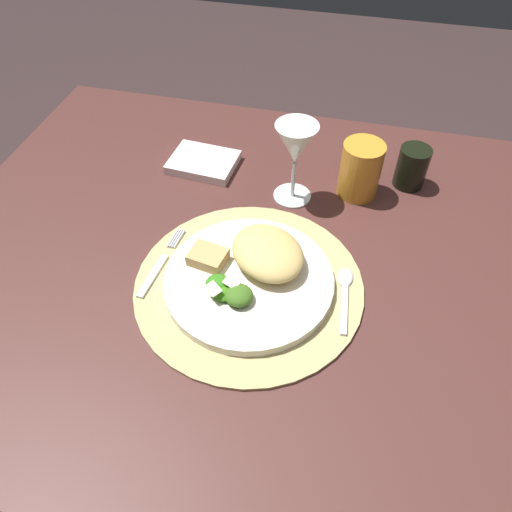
{
  "coord_description": "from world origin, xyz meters",
  "views": [
    {
      "loc": [
        0.11,
        -0.55,
        1.37
      ],
      "look_at": [
        -0.02,
        -0.02,
        0.76
      ],
      "focal_mm": 34.26,
      "sensor_mm": 36.0,
      "label": 1
    }
  ],
  "objects_px": {
    "dark_tumbler": "(412,167)",
    "spoon": "(345,289)",
    "dinner_plate": "(249,280)",
    "amber_tumbler": "(360,170)",
    "dining_table": "(269,305)",
    "napkin": "(203,162)",
    "fork": "(160,265)",
    "wine_glass": "(296,147)"
  },
  "relations": [
    {
      "from": "dark_tumbler",
      "to": "spoon",
      "type": "bearing_deg",
      "value": -106.53
    },
    {
      "from": "spoon",
      "to": "dark_tumbler",
      "type": "xyz_separation_m",
      "value": [
        0.09,
        0.31,
        0.03
      ]
    },
    {
      "from": "dark_tumbler",
      "to": "dinner_plate",
      "type": "bearing_deg",
      "value": -126.59
    },
    {
      "from": "spoon",
      "to": "amber_tumbler",
      "type": "distance_m",
      "value": 0.26
    },
    {
      "from": "dark_tumbler",
      "to": "dining_table",
      "type": "bearing_deg",
      "value": -130.34
    },
    {
      "from": "napkin",
      "to": "amber_tumbler",
      "type": "bearing_deg",
      "value": -1.69
    },
    {
      "from": "dinner_plate",
      "to": "dark_tumbler",
      "type": "height_order",
      "value": "dark_tumbler"
    },
    {
      "from": "dining_table",
      "to": "fork",
      "type": "bearing_deg",
      "value": -160.04
    },
    {
      "from": "amber_tumbler",
      "to": "dark_tumbler",
      "type": "relative_size",
      "value": 1.32
    },
    {
      "from": "napkin",
      "to": "amber_tumbler",
      "type": "height_order",
      "value": "amber_tumbler"
    },
    {
      "from": "spoon",
      "to": "napkin",
      "type": "xyz_separation_m",
      "value": [
        -0.32,
        0.27,
        0.0
      ]
    },
    {
      "from": "dinner_plate",
      "to": "wine_glass",
      "type": "bearing_deg",
      "value": 83.39
    },
    {
      "from": "wine_glass",
      "to": "amber_tumbler",
      "type": "bearing_deg",
      "value": 19.65
    },
    {
      "from": "fork",
      "to": "amber_tumbler",
      "type": "bearing_deg",
      "value": 42.4
    },
    {
      "from": "dining_table",
      "to": "fork",
      "type": "relative_size",
      "value": 7.42
    },
    {
      "from": "dinner_plate",
      "to": "spoon",
      "type": "bearing_deg",
      "value": 9.03
    },
    {
      "from": "amber_tumbler",
      "to": "dark_tumbler",
      "type": "height_order",
      "value": "amber_tumbler"
    },
    {
      "from": "dinner_plate",
      "to": "napkin",
      "type": "xyz_separation_m",
      "value": [
        -0.17,
        0.29,
        -0.01
      ]
    },
    {
      "from": "fork",
      "to": "wine_glass",
      "type": "distance_m",
      "value": 0.32
    },
    {
      "from": "spoon",
      "to": "amber_tumbler",
      "type": "height_order",
      "value": "amber_tumbler"
    },
    {
      "from": "fork",
      "to": "napkin",
      "type": "distance_m",
      "value": 0.29
    },
    {
      "from": "amber_tumbler",
      "to": "dark_tumbler",
      "type": "distance_m",
      "value": 0.11
    },
    {
      "from": "spoon",
      "to": "dark_tumbler",
      "type": "distance_m",
      "value": 0.32
    },
    {
      "from": "wine_glass",
      "to": "amber_tumbler",
      "type": "xyz_separation_m",
      "value": [
        0.12,
        0.04,
        -0.06
      ]
    },
    {
      "from": "dining_table",
      "to": "amber_tumbler",
      "type": "xyz_separation_m",
      "value": [
        0.13,
        0.21,
        0.19
      ]
    },
    {
      "from": "dinner_plate",
      "to": "fork",
      "type": "xyz_separation_m",
      "value": [
        -0.16,
        0.0,
        -0.01
      ]
    },
    {
      "from": "dining_table",
      "to": "dinner_plate",
      "type": "height_order",
      "value": "dinner_plate"
    },
    {
      "from": "dining_table",
      "to": "dinner_plate",
      "type": "distance_m",
      "value": 0.16
    },
    {
      "from": "napkin",
      "to": "wine_glass",
      "type": "bearing_deg",
      "value": -14.83
    },
    {
      "from": "napkin",
      "to": "dark_tumbler",
      "type": "height_order",
      "value": "dark_tumbler"
    },
    {
      "from": "napkin",
      "to": "spoon",
      "type": "bearing_deg",
      "value": -39.26
    },
    {
      "from": "amber_tumbler",
      "to": "wine_glass",
      "type": "bearing_deg",
      "value": -160.35
    },
    {
      "from": "napkin",
      "to": "dining_table",
      "type": "bearing_deg",
      "value": -49.11
    },
    {
      "from": "spoon",
      "to": "wine_glass",
      "type": "relative_size",
      "value": 0.84
    },
    {
      "from": "dinner_plate",
      "to": "wine_glass",
      "type": "height_order",
      "value": "wine_glass"
    },
    {
      "from": "wine_glass",
      "to": "dark_tumbler",
      "type": "bearing_deg",
      "value": 23.06
    },
    {
      "from": "napkin",
      "to": "wine_glass",
      "type": "height_order",
      "value": "wine_glass"
    },
    {
      "from": "spoon",
      "to": "wine_glass",
      "type": "distance_m",
      "value": 0.27
    },
    {
      "from": "dining_table",
      "to": "fork",
      "type": "xyz_separation_m",
      "value": [
        -0.18,
        -0.06,
        0.14
      ]
    },
    {
      "from": "wine_glass",
      "to": "dinner_plate",
      "type": "bearing_deg",
      "value": -96.61
    },
    {
      "from": "dinner_plate",
      "to": "napkin",
      "type": "distance_m",
      "value": 0.34
    },
    {
      "from": "dinner_plate",
      "to": "amber_tumbler",
      "type": "height_order",
      "value": "amber_tumbler"
    }
  ]
}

